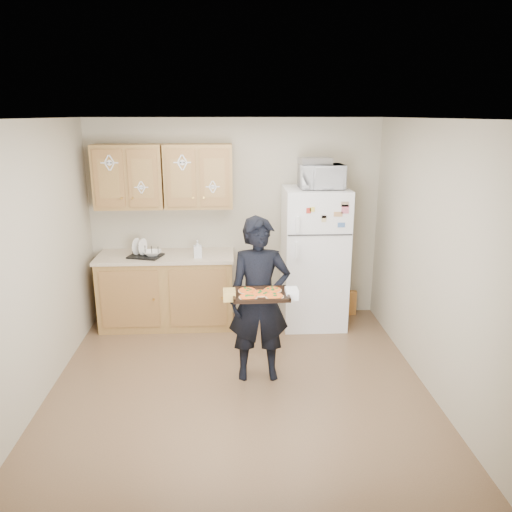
# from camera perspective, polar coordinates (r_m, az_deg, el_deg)

# --- Properties ---
(floor) EXTENTS (3.60, 3.60, 0.00)m
(floor) POSITION_cam_1_polar(r_m,az_deg,el_deg) (5.04, -1.97, -14.28)
(floor) COLOR brown
(floor) RESTS_ON ground
(ceiling) EXTENTS (3.60, 3.60, 0.00)m
(ceiling) POSITION_cam_1_polar(r_m,az_deg,el_deg) (4.36, -2.29, 15.43)
(ceiling) COLOR silver
(ceiling) RESTS_ON wall_back
(wall_back) EXTENTS (3.60, 0.04, 2.50)m
(wall_back) POSITION_cam_1_polar(r_m,az_deg,el_deg) (6.29, -2.38, 4.11)
(wall_back) COLOR #B5AB93
(wall_back) RESTS_ON floor
(wall_front) EXTENTS (3.60, 0.04, 2.50)m
(wall_front) POSITION_cam_1_polar(r_m,az_deg,el_deg) (2.87, -1.52, -10.76)
(wall_front) COLOR #B5AB93
(wall_front) RESTS_ON floor
(wall_left) EXTENTS (0.04, 3.60, 2.50)m
(wall_left) POSITION_cam_1_polar(r_m,az_deg,el_deg) (4.87, -23.81, -0.80)
(wall_left) COLOR #B5AB93
(wall_left) RESTS_ON floor
(wall_right) EXTENTS (0.04, 3.60, 2.50)m
(wall_right) POSITION_cam_1_polar(r_m,az_deg,el_deg) (4.91, 19.38, -0.19)
(wall_right) COLOR #B5AB93
(wall_right) RESTS_ON floor
(refrigerator) EXTENTS (0.75, 0.70, 1.70)m
(refrigerator) POSITION_cam_1_polar(r_m,az_deg,el_deg) (6.11, 6.64, -0.20)
(refrigerator) COLOR white
(refrigerator) RESTS_ON floor
(base_cabinet) EXTENTS (1.60, 0.60, 0.86)m
(base_cabinet) POSITION_cam_1_polar(r_m,az_deg,el_deg) (6.26, -10.09, -4.01)
(base_cabinet) COLOR olive
(base_cabinet) RESTS_ON floor
(countertop) EXTENTS (1.64, 0.64, 0.04)m
(countertop) POSITION_cam_1_polar(r_m,az_deg,el_deg) (6.12, -10.29, -0.04)
(countertop) COLOR beige
(countertop) RESTS_ON base_cabinet
(upper_cab_left) EXTENTS (0.80, 0.33, 0.75)m
(upper_cab_left) POSITION_cam_1_polar(r_m,az_deg,el_deg) (6.13, -14.32, 8.77)
(upper_cab_left) COLOR olive
(upper_cab_left) RESTS_ON wall_back
(upper_cab_right) EXTENTS (0.80, 0.33, 0.75)m
(upper_cab_right) POSITION_cam_1_polar(r_m,az_deg,el_deg) (6.03, -6.57, 9.04)
(upper_cab_right) COLOR olive
(upper_cab_right) RESTS_ON wall_back
(cereal_box) EXTENTS (0.20, 0.07, 0.32)m
(cereal_box) POSITION_cam_1_polar(r_m,az_deg,el_deg) (6.66, 10.51, -5.27)
(cereal_box) COLOR gold
(cereal_box) RESTS_ON floor
(person) EXTENTS (0.60, 0.40, 1.63)m
(person) POSITION_cam_1_polar(r_m,az_deg,el_deg) (4.81, 0.38, -5.06)
(person) COLOR black
(person) RESTS_ON floor
(baking_tray) EXTENTS (0.51, 0.38, 0.04)m
(baking_tray) POSITION_cam_1_polar(r_m,az_deg,el_deg) (4.48, 0.53, -4.49)
(baking_tray) COLOR black
(baking_tray) RESTS_ON person
(pizza_front_left) EXTENTS (0.17, 0.17, 0.02)m
(pizza_front_left) POSITION_cam_1_polar(r_m,az_deg,el_deg) (4.39, -0.90, -4.69)
(pizza_front_left) COLOR orange
(pizza_front_left) RESTS_ON baking_tray
(pizza_front_right) EXTENTS (0.17, 0.17, 0.02)m
(pizza_front_right) POSITION_cam_1_polar(r_m,az_deg,el_deg) (4.40, 2.14, -4.61)
(pizza_front_right) COLOR orange
(pizza_front_right) RESTS_ON baking_tray
(pizza_back_left) EXTENTS (0.17, 0.17, 0.02)m
(pizza_back_left) POSITION_cam_1_polar(r_m,az_deg,el_deg) (4.54, -1.02, -3.95)
(pizza_back_left) COLOR orange
(pizza_back_left) RESTS_ON baking_tray
(pizza_back_right) EXTENTS (0.17, 0.17, 0.02)m
(pizza_back_right) POSITION_cam_1_polar(r_m,az_deg,el_deg) (4.56, 1.91, -3.88)
(pizza_back_right) COLOR orange
(pizza_back_right) RESTS_ON baking_tray
(pizza_center) EXTENTS (0.17, 0.17, 0.02)m
(pizza_center) POSITION_cam_1_polar(r_m,az_deg,el_deg) (4.47, 0.53, -4.27)
(pizza_center) COLOR orange
(pizza_center) RESTS_ON baking_tray
(microwave) EXTENTS (0.52, 0.37, 0.28)m
(microwave) POSITION_cam_1_polar(r_m,az_deg,el_deg) (5.88, 7.48, 8.98)
(microwave) COLOR white
(microwave) RESTS_ON refrigerator
(foil_pan) EXTENTS (0.38, 0.28, 0.08)m
(foil_pan) POSITION_cam_1_polar(r_m,az_deg,el_deg) (5.88, 6.75, 10.75)
(foil_pan) COLOR #ABACB2
(foil_pan) RESTS_ON microwave
(dish_rack) EXTENTS (0.43, 0.37, 0.15)m
(dish_rack) POSITION_cam_1_polar(r_m,az_deg,el_deg) (6.06, -12.54, 0.58)
(dish_rack) COLOR black
(dish_rack) RESTS_ON countertop
(bowl) EXTENTS (0.21, 0.21, 0.05)m
(bowl) POSITION_cam_1_polar(r_m,az_deg,el_deg) (6.05, -11.73, 0.33)
(bowl) COLOR white
(bowl) RESTS_ON dish_rack
(soap_bottle) EXTENTS (0.10, 0.10, 0.21)m
(soap_bottle) POSITION_cam_1_polar(r_m,az_deg,el_deg) (5.92, -6.68, 0.81)
(soap_bottle) COLOR white
(soap_bottle) RESTS_ON countertop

